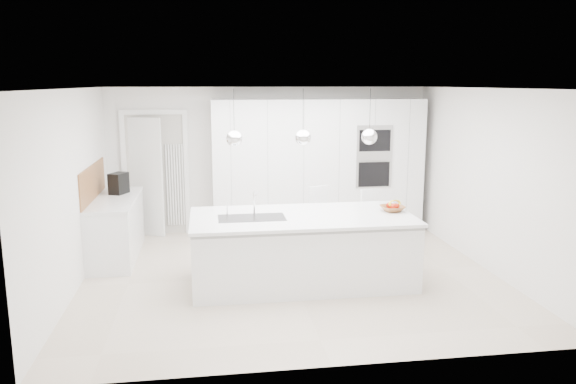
{
  "coord_description": "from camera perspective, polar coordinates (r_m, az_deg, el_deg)",
  "views": [
    {
      "loc": [
        -1.1,
        -7.15,
        2.57
      ],
      "look_at": [
        0.0,
        0.3,
        1.1
      ],
      "focal_mm": 35.0,
      "sensor_mm": 36.0,
      "label": 1
    }
  ],
  "objects": [
    {
      "name": "island_worktop",
      "position": [
        7.21,
        1.42,
        -2.53
      ],
      "size": [
        2.84,
        1.4,
        0.04
      ],
      "primitive_type": "cube",
      "color": "white",
      "rests_on": "island_base"
    },
    {
      "name": "pendant_mid",
      "position": [
        6.99,
        1.53,
        5.54
      ],
      "size": [
        0.2,
        0.2,
        0.2
      ],
      "primitive_type": "sphere",
      "color": "white",
      "rests_on": "ceiling"
    },
    {
      "name": "bar_stool_left",
      "position": [
        8.27,
        3.24,
        -3.25
      ],
      "size": [
        0.52,
        0.59,
        1.06
      ],
      "primitive_type": null,
      "rotation": [
        0.0,
        0.0,
        0.44
      ],
      "color": "white",
      "rests_on": "floor"
    },
    {
      "name": "hallway_door",
      "position": [
        9.76,
        -14.75,
        1.46
      ],
      "size": [
        0.76,
        0.38,
        2.0
      ],
      "primitive_type": "cube",
      "rotation": [
        0.0,
        0.0,
        -0.44
      ],
      "color": "white",
      "rests_on": "floor"
    },
    {
      "name": "espresso_machine",
      "position": [
        8.94,
        -16.82,
        0.85
      ],
      "size": [
        0.3,
        0.35,
        0.32
      ],
      "primitive_type": "cube",
      "rotation": [
        0.0,
        0.0,
        -0.43
      ],
      "color": "black",
      "rests_on": "left_worktop"
    },
    {
      "name": "apple_c",
      "position": [
        7.52,
        10.99,
        -1.44
      ],
      "size": [
        0.08,
        0.08,
        0.08
      ],
      "primitive_type": "sphere",
      "color": "#AC1A07",
      "rests_on": "fruit_bowl"
    },
    {
      "name": "apple_a",
      "position": [
        7.57,
        10.23,
        -1.34
      ],
      "size": [
        0.08,
        0.08,
        0.08
      ],
      "primitive_type": "sphere",
      "color": "#AC1A07",
      "rests_on": "fruit_bowl"
    },
    {
      "name": "left_base_cabinets",
      "position": [
        8.73,
        -17.06,
        -3.65
      ],
      "size": [
        0.6,
        1.8,
        0.86
      ],
      "primitive_type": "cube",
      "color": "white",
      "rests_on": "floor"
    },
    {
      "name": "wall_back",
      "position": [
        9.8,
        -1.87,
        3.3
      ],
      "size": [
        5.5,
        0.0,
        5.5
      ],
      "primitive_type": "plane",
      "rotation": [
        1.57,
        0.0,
        0.0
      ],
      "color": "white",
      "rests_on": "ground"
    },
    {
      "name": "apple_extra_3",
      "position": [
        7.51,
        10.5,
        -1.47
      ],
      "size": [
        0.08,
        0.08,
        0.08
      ],
      "primitive_type": "sphere",
      "color": "#AC1A07",
      "rests_on": "fruit_bowl"
    },
    {
      "name": "oven_stack",
      "position": [
        9.54,
        8.76,
        3.57
      ],
      "size": [
        0.62,
        0.04,
        1.05
      ],
      "primitive_type": null,
      "color": "#A5A5A8",
      "rests_on": "tall_cabinets"
    },
    {
      "name": "tall_cabinets",
      "position": [
        9.65,
        3.06,
        2.57
      ],
      "size": [
        3.6,
        0.6,
        2.3
      ],
      "primitive_type": "cube",
      "color": "white",
      "rests_on": "floor"
    },
    {
      "name": "wall_left",
      "position": [
        7.46,
        -21.04,
        0.1
      ],
      "size": [
        0.0,
        5.0,
        5.0
      ],
      "primitive_type": "plane",
      "rotation": [
        1.57,
        0.0,
        1.57
      ],
      "color": "white",
      "rests_on": "ground"
    },
    {
      "name": "apple_b",
      "position": [
        7.47,
        10.66,
        -1.49
      ],
      "size": [
        0.09,
        0.09,
        0.09
      ],
      "primitive_type": "sphere",
      "color": "#AC1A07",
      "rests_on": "fruit_bowl"
    },
    {
      "name": "floor",
      "position": [
        7.68,
        0.33,
        -8.51
      ],
      "size": [
        5.5,
        5.5,
        0.0
      ],
      "primitive_type": "plane",
      "color": "beige",
      "rests_on": "ground"
    },
    {
      "name": "island_sink",
      "position": [
        7.09,
        -3.7,
        -3.27
      ],
      "size": [
        0.84,
        0.44,
        0.18
      ],
      "primitive_type": null,
      "color": "#3F3F42",
      "rests_on": "island_worktop"
    },
    {
      "name": "oak_backsplash",
      "position": [
        8.63,
        -19.22,
        0.95
      ],
      "size": [
        0.02,
        1.8,
        0.5
      ],
      "primitive_type": "cube",
      "color": "#905B30",
      "rests_on": "wall_left"
    },
    {
      "name": "island_tap",
      "position": [
        7.24,
        -3.46,
        -1.1
      ],
      "size": [
        0.02,
        0.02,
        0.3
      ],
      "primitive_type": "cylinder",
      "color": "white",
      "rests_on": "island_worktop"
    },
    {
      "name": "doorway_frame",
      "position": [
        9.78,
        -13.27,
        1.66
      ],
      "size": [
        1.11,
        0.08,
        2.13
      ],
      "primitive_type": null,
      "color": "white",
      "rests_on": "floor"
    },
    {
      "name": "pendant_right",
      "position": [
        7.18,
        8.26,
        5.58
      ],
      "size": [
        0.2,
        0.2,
        0.2
      ],
      "primitive_type": "sphere",
      "color": "white",
      "rests_on": "ceiling"
    },
    {
      "name": "bar_stool_right",
      "position": [
        8.41,
        8.54,
        -3.29
      ],
      "size": [
        0.45,
        0.54,
        1.01
      ],
      "primitive_type": null,
      "rotation": [
        0.0,
        0.0,
        0.27
      ],
      "color": "white",
      "rests_on": "floor"
    },
    {
      "name": "pendant_left",
      "position": [
        6.89,
        -5.48,
        5.41
      ],
      "size": [
        0.2,
        0.2,
        0.2
      ],
      "primitive_type": "sphere",
      "color": "white",
      "rests_on": "ceiling"
    },
    {
      "name": "ceiling",
      "position": [
        7.23,
        0.35,
        10.49
      ],
      "size": [
        5.5,
        5.5,
        0.0
      ],
      "primitive_type": "plane",
      "rotation": [
        3.14,
        0.0,
        0.0
      ],
      "color": "white",
      "rests_on": "wall_back"
    },
    {
      "name": "radiator",
      "position": [
        9.78,
        -11.37,
        0.7
      ],
      "size": [
        0.32,
        0.04,
        1.4
      ],
      "primitive_type": null,
      "color": "white",
      "rests_on": "floor"
    },
    {
      "name": "banana_bunch",
      "position": [
        7.51,
        10.79,
        -1.16
      ],
      "size": [
        0.22,
        0.16,
        0.2
      ],
      "primitive_type": "torus",
      "rotation": [
        1.22,
        0.0,
        0.35
      ],
      "color": "yellow",
      "rests_on": "fruit_bowl"
    },
    {
      "name": "island_base",
      "position": [
        7.28,
        1.47,
        -6.06
      ],
      "size": [
        2.8,
        1.2,
        0.86
      ],
      "primitive_type": "cube",
      "color": "white",
      "rests_on": "floor"
    },
    {
      "name": "fruit_bowl",
      "position": [
        7.53,
        10.56,
        -1.66
      ],
      "size": [
        0.36,
        0.36,
        0.08
      ],
      "primitive_type": "imported",
      "rotation": [
        0.0,
        0.0,
        0.17
      ],
      "color": "#905B30",
      "rests_on": "island_worktop"
    },
    {
      "name": "left_worktop",
      "position": [
        8.63,
        -17.23,
        -0.75
      ],
      "size": [
        0.62,
        1.82,
        0.04
      ],
      "primitive_type": "cube",
      "color": "white",
      "rests_on": "left_base_cabinets"
    }
  ]
}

